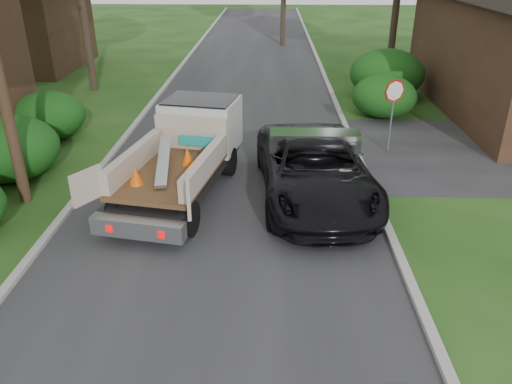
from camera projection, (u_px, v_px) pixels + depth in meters
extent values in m
plane|color=#193E11|center=(203.00, 328.00, 9.08)|extent=(120.00, 120.00, 0.00)
cube|color=#28282B|center=(237.00, 140.00, 18.07)|extent=(8.00, 90.00, 0.02)
cube|color=#9E9E99|center=(125.00, 137.00, 18.15)|extent=(0.20, 90.00, 0.12)
cube|color=#9E9E99|center=(351.00, 140.00, 17.93)|extent=(0.20, 90.00, 0.12)
cylinder|color=slate|center=(391.00, 123.00, 16.59)|extent=(0.06, 0.06, 2.00)
cylinder|color=#B20A0A|center=(395.00, 91.00, 16.11)|extent=(0.71, 0.32, 0.76)
cube|color=#3B2418|center=(12.00, 27.00, 28.23)|extent=(7.00, 7.00, 4.50)
ellipsoid|color=#0E3F0F|center=(9.00, 148.00, 14.68)|extent=(2.86, 2.86, 1.87)
ellipsoid|color=#0E3F0F|center=(48.00, 116.00, 17.88)|extent=(2.60, 2.60, 1.70)
ellipsoid|color=#0E3F0F|center=(384.00, 96.00, 20.24)|extent=(2.60, 2.60, 1.70)
ellipsoid|color=#0E3F0F|center=(387.00, 74.00, 22.81)|extent=(3.38, 3.38, 2.21)
cylinder|color=black|center=(172.00, 157.00, 15.45)|extent=(0.45, 0.91, 0.87)
cylinder|color=black|center=(229.00, 161.00, 15.09)|extent=(0.45, 0.91, 0.87)
cylinder|color=black|center=(118.00, 211.00, 12.22)|extent=(0.45, 0.91, 0.87)
cylinder|color=black|center=(189.00, 219.00, 11.87)|extent=(0.45, 0.91, 0.87)
cube|color=black|center=(180.00, 177.00, 13.67)|extent=(2.94, 5.86, 0.23)
cube|color=silver|center=(202.00, 124.00, 15.08)|extent=(2.41, 2.10, 1.50)
cube|color=black|center=(201.00, 107.00, 14.85)|extent=(2.24, 1.93, 0.53)
cube|color=#472D19|center=(170.00, 174.00, 12.92)|extent=(2.73, 3.81, 0.12)
cube|color=beige|center=(191.00, 133.00, 14.21)|extent=(2.10, 0.49, 0.97)
cube|color=beige|center=(134.00, 159.00, 12.96)|extent=(0.85, 3.27, 0.58)
cube|color=beige|center=(205.00, 165.00, 12.58)|extent=(0.85, 3.27, 0.58)
cube|color=silver|center=(138.00, 228.00, 11.28)|extent=(2.24, 0.74, 0.43)
cube|color=#B20505|center=(109.00, 229.00, 11.25)|extent=(0.16, 0.07, 0.15)
cube|color=#B20505|center=(161.00, 235.00, 11.01)|extent=(0.16, 0.07, 0.15)
cube|color=beige|center=(87.00, 186.00, 11.26)|extent=(0.51, 0.79, 0.77)
cube|color=beige|center=(188.00, 196.00, 10.80)|extent=(0.22, 0.87, 0.77)
cube|color=silver|center=(163.00, 161.00, 12.90)|extent=(0.60, 2.52, 0.44)
cone|color=#F2590A|center=(136.00, 175.00, 12.13)|extent=(0.41, 0.41, 0.48)
cone|color=#F2590A|center=(188.00, 156.00, 13.24)|extent=(0.41, 0.41, 0.48)
cube|color=#148C84|center=(197.00, 141.00, 14.01)|extent=(1.06, 0.29, 0.27)
imported|color=black|center=(314.00, 169.00, 13.52)|extent=(3.33, 6.40, 1.72)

